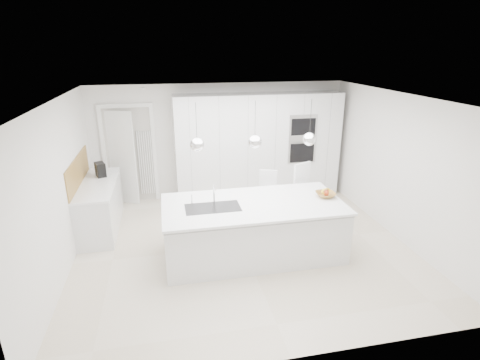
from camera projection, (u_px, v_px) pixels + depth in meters
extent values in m
plane|color=beige|center=(244.00, 246.00, 6.40)|extent=(5.50, 5.50, 0.00)
plane|color=white|center=(220.00, 141.00, 8.29)|extent=(5.50, 0.00, 5.50)
plane|color=white|center=(60.00, 190.00, 5.46)|extent=(0.00, 5.00, 5.00)
plane|color=white|center=(244.00, 98.00, 5.56)|extent=(5.50, 5.50, 0.00)
cube|color=silver|center=(258.00, 147.00, 8.19)|extent=(3.60, 0.60, 2.30)
cube|color=white|center=(118.00, 158.00, 7.88)|extent=(0.76, 0.38, 2.00)
cube|color=silver|center=(100.00, 207.00, 6.90)|extent=(0.60, 1.80, 0.86)
cube|color=white|center=(97.00, 184.00, 6.75)|extent=(0.62, 1.82, 0.04)
cube|color=#A37F43|center=(78.00, 171.00, 6.60)|extent=(0.02, 1.80, 0.50)
cube|color=silver|center=(254.00, 231.00, 6.00)|extent=(2.80, 1.20, 0.86)
cube|color=white|center=(253.00, 204.00, 5.89)|extent=(2.84, 1.40, 0.04)
cylinder|color=white|center=(214.00, 194.00, 5.86)|extent=(0.02, 0.02, 0.30)
sphere|color=white|center=(197.00, 145.00, 5.34)|extent=(0.20, 0.20, 0.20)
sphere|color=white|center=(255.00, 142.00, 5.50)|extent=(0.20, 0.20, 0.20)
sphere|color=white|center=(309.00, 139.00, 5.66)|extent=(0.20, 0.20, 0.20)
imported|color=#A37F43|center=(326.00, 195.00, 6.12)|extent=(0.33, 0.33, 0.08)
cube|color=black|center=(100.00, 170.00, 7.06)|extent=(0.24, 0.29, 0.26)
sphere|color=#A73416|center=(327.00, 192.00, 6.12)|extent=(0.09, 0.09, 0.09)
sphere|color=#A73416|center=(326.00, 193.00, 6.07)|extent=(0.09, 0.09, 0.09)
torus|color=yellow|center=(326.00, 191.00, 6.08)|extent=(0.22, 0.16, 0.19)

